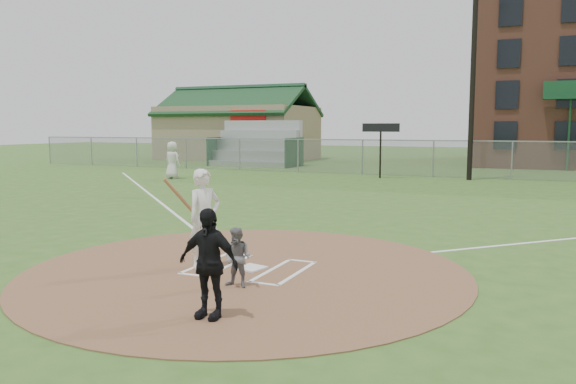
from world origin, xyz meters
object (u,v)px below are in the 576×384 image
at_px(ondeck_player, 172,160).
at_px(catcher, 238,258).
at_px(umpire, 208,263).
at_px(home_plate, 251,268).
at_px(batter_at_plate, 204,218).

bearing_deg(ondeck_player, catcher, 138.67).
bearing_deg(ondeck_player, umpire, 137.01).
bearing_deg(umpire, home_plate, 104.38).
height_order(catcher, umpire, umpire).
bearing_deg(catcher, home_plate, 109.38).
bearing_deg(catcher, ondeck_player, 130.36).
xyz_separation_m(ondeck_player, batter_at_plate, (11.73, -15.70, -0.00)).
bearing_deg(batter_at_plate, umpire, -57.14).
distance_m(catcher, umpire, 1.57).
bearing_deg(home_plate, ondeck_player, 129.21).
height_order(home_plate, umpire, umpire).
distance_m(home_plate, umpire, 2.90).
bearing_deg(batter_at_plate, home_plate, 15.56).
bearing_deg(umpire, ondeck_player, 125.86).
bearing_deg(ondeck_player, batter_at_plate, 137.52).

